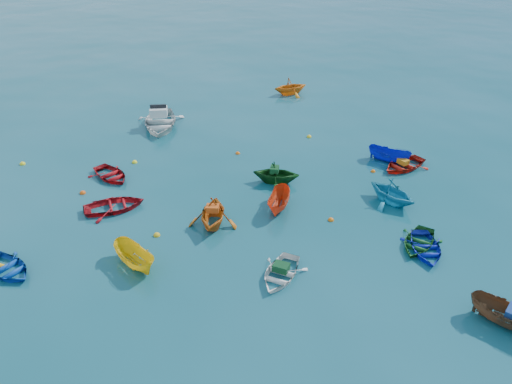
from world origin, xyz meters
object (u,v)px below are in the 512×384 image
object	(u,v)px
dinghy_blue_sw	(8,272)
dinghy_white_near	(280,277)
motorboat_white	(160,127)
dinghy_blue_se	(425,251)

from	to	relation	value
dinghy_blue_sw	dinghy_white_near	world-z (taller)	dinghy_blue_sw
dinghy_white_near	motorboat_white	bearing A→B (deg)	139.57
dinghy_blue_sw	dinghy_white_near	distance (m)	12.14
dinghy_white_near	motorboat_white	size ratio (longest dim) A/B	0.58
motorboat_white	dinghy_blue_se	bearing A→B (deg)	-50.65
dinghy_blue_sw	dinghy_white_near	bearing A→B (deg)	-55.45
dinghy_blue_se	motorboat_white	distance (m)	20.98
dinghy_blue_sw	dinghy_blue_se	size ratio (longest dim) A/B	1.04
dinghy_white_near	dinghy_blue_se	size ratio (longest dim) A/B	0.99
dinghy_white_near	dinghy_blue_se	xyz separation A→B (m)	(7.13, -0.44, 0.00)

